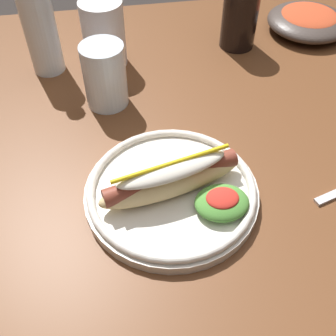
# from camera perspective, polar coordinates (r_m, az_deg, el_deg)

# --- Properties ---
(ground_plane) EXTENTS (8.00, 8.00, 0.00)m
(ground_plane) POSITION_cam_1_polar(r_m,az_deg,el_deg) (1.32, -0.70, -18.27)
(ground_plane) COLOR #2D2826
(dining_table) EXTENTS (1.28, 0.86, 0.74)m
(dining_table) POSITION_cam_1_polar(r_m,az_deg,el_deg) (0.78, -1.13, 1.10)
(dining_table) COLOR brown
(dining_table) RESTS_ON ground_plane
(hot_dog_plate) EXTENTS (0.25, 0.25, 0.08)m
(hot_dog_plate) POSITION_cam_1_polar(r_m,az_deg,el_deg) (0.58, 0.85, -2.84)
(hot_dog_plate) COLOR silver
(hot_dog_plate) RESTS_ON dining_table
(soda_cup) EXTENTS (0.07, 0.07, 0.14)m
(soda_cup) POSITION_cam_1_polar(r_m,az_deg,el_deg) (0.89, 10.05, 20.39)
(soda_cup) COLOR black
(soda_cup) RESTS_ON dining_table
(water_cup) EXTENTS (0.07, 0.07, 0.11)m
(water_cup) POSITION_cam_1_polar(r_m,az_deg,el_deg) (0.72, -8.83, 12.65)
(water_cup) COLOR silver
(water_cup) RESTS_ON dining_table
(extra_cup) EXTENTS (0.08, 0.08, 0.13)m
(extra_cup) POSITION_cam_1_polar(r_m,az_deg,el_deg) (0.83, -8.97, 18.05)
(extra_cup) COLOR white
(extra_cup) RESTS_ON dining_table
(glass_bottle) EXTENTS (0.06, 0.06, 0.24)m
(glass_bottle) POSITION_cam_1_polar(r_m,az_deg,el_deg) (0.82, -17.59, 18.64)
(glass_bottle) COLOR silver
(glass_bottle) RESTS_ON dining_table
(side_bowl) EXTENTS (0.18, 0.18, 0.05)m
(side_bowl) POSITION_cam_1_polar(r_m,az_deg,el_deg) (1.00, 19.00, 18.94)
(side_bowl) COLOR #423833
(side_bowl) RESTS_ON dining_table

